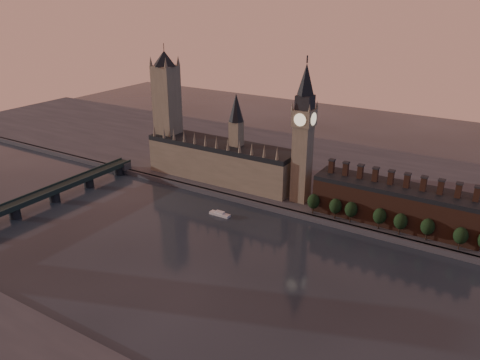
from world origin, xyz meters
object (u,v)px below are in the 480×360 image
(westminster_bridge, at_px, (31,201))
(river_boat, at_px, (220,214))
(big_ben, at_px, (303,133))
(victoria_tower, at_px, (167,107))

(westminster_bridge, relative_size, river_boat, 12.56)
(big_ben, bearing_deg, river_boat, -131.58)
(westminster_bridge, bearing_deg, victoria_tower, 73.44)
(river_boat, bearing_deg, big_ben, 48.31)
(victoria_tower, distance_m, big_ben, 130.12)
(westminster_bridge, bearing_deg, river_boat, 28.04)
(big_ben, bearing_deg, victoria_tower, 177.80)
(big_ben, distance_m, river_boat, 83.93)
(big_ben, bearing_deg, westminster_bridge, -145.67)
(victoria_tower, xyz_separation_m, big_ben, (130.00, -5.00, -2.26))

